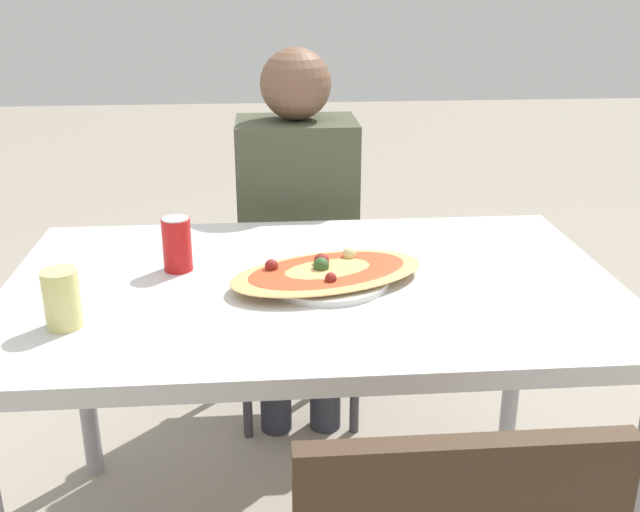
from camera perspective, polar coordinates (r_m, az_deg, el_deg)
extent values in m
cube|color=silver|center=(1.67, -0.57, -2.53)|extent=(1.36, 0.85, 0.04)
cylinder|color=#99999E|center=(2.23, -17.64, -8.01)|extent=(0.05, 0.05, 0.71)
cylinder|color=#99999E|center=(2.29, 14.66, -6.88)|extent=(0.05, 0.05, 0.71)
cube|color=#3F2D1E|center=(2.41, -1.75, -2.11)|extent=(0.40, 0.40, 0.04)
cube|color=#3F2D1E|center=(2.50, -2.03, 4.74)|extent=(0.38, 0.03, 0.45)
cylinder|color=#38383D|center=(2.38, 2.68, -8.83)|extent=(0.03, 0.03, 0.43)
cylinder|color=#38383D|center=(2.36, -5.63, -9.13)|extent=(0.03, 0.03, 0.43)
cylinder|color=#38383D|center=(2.68, 1.76, -5.24)|extent=(0.03, 0.03, 0.43)
cylinder|color=#38383D|center=(2.66, -5.56, -5.48)|extent=(0.03, 0.03, 0.43)
cylinder|color=#2D2D38|center=(2.39, 0.41, -8.07)|extent=(0.10, 0.10, 0.47)
cylinder|color=#2D2D38|center=(2.39, -3.46, -8.21)|extent=(0.10, 0.10, 0.47)
cube|color=#474C38|center=(2.29, -1.78, 3.99)|extent=(0.36, 0.26, 0.51)
sphere|color=brown|center=(2.21, -1.89, 12.97)|extent=(0.21, 0.21, 0.21)
cylinder|color=white|center=(1.66, 0.59, -1.80)|extent=(0.27, 0.27, 0.01)
ellipsoid|color=#E0AD66|center=(1.65, 0.60, -1.25)|extent=(0.50, 0.37, 0.02)
ellipsoid|color=#C14C28|center=(1.65, 0.60, -1.06)|extent=(0.41, 0.30, 0.01)
sphere|color=maroon|center=(1.58, 0.83, -1.70)|extent=(0.03, 0.03, 0.03)
sphere|color=maroon|center=(1.64, -3.71, -0.81)|extent=(0.03, 0.03, 0.03)
sphere|color=beige|center=(1.71, 2.25, 0.16)|extent=(0.03, 0.03, 0.03)
sphere|color=maroon|center=(1.67, 0.12, -0.37)|extent=(0.03, 0.03, 0.03)
sphere|color=#335928|center=(1.64, 0.09, -0.72)|extent=(0.04, 0.04, 0.04)
cylinder|color=red|center=(1.74, -10.84, 0.84)|extent=(0.07, 0.07, 0.12)
cylinder|color=silver|center=(1.72, -10.98, 2.80)|extent=(0.06, 0.06, 0.00)
cylinder|color=#E0DB7F|center=(1.52, -19.07, -3.11)|extent=(0.07, 0.07, 0.12)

